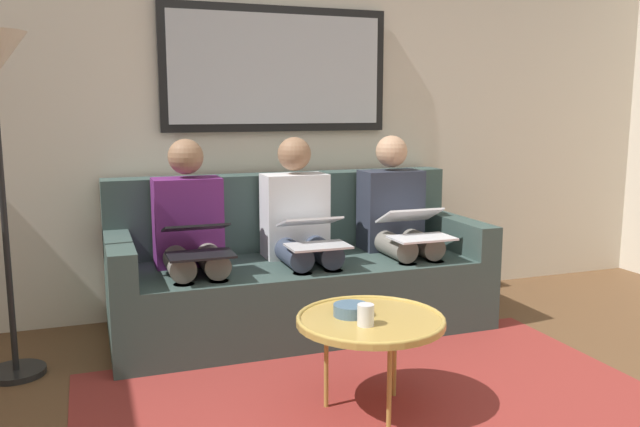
{
  "coord_description": "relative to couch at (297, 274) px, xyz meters",
  "views": [
    {
      "loc": [
        1.17,
        1.53,
        1.31
      ],
      "look_at": [
        0.0,
        -1.7,
        0.75
      ],
      "focal_mm": 36.4,
      "sensor_mm": 36.0,
      "label": 1
    }
  ],
  "objects": [
    {
      "name": "laptop_black",
      "position": [
        0.64,
        0.31,
        0.32
      ],
      "size": [
        0.34,
        0.37,
        0.16
      ],
      "color": "black"
    },
    {
      "name": "area_rug",
      "position": [
        0.0,
        1.27,
        -0.31
      ],
      "size": [
        2.6,
        1.8,
        0.01
      ],
      "primitive_type": "cube",
      "color": "maroon",
      "rests_on": "ground_plane"
    },
    {
      "name": "person_left",
      "position": [
        -0.64,
        0.07,
        0.3
      ],
      "size": [
        0.38,
        0.58,
        1.14
      ],
      "color": "#2D3342",
      "rests_on": "couch"
    },
    {
      "name": "cup",
      "position": [
        0.12,
        1.3,
        0.16
      ],
      "size": [
        0.07,
        0.07,
        0.09
      ],
      "primitive_type": "cylinder",
      "color": "silver",
      "rests_on": "coffee_table"
    },
    {
      "name": "laptop_white",
      "position": [
        -0.64,
        0.3,
        0.32
      ],
      "size": [
        0.36,
        0.38,
        0.17
      ],
      "color": "white"
    },
    {
      "name": "framed_mirror",
      "position": [
        0.0,
        -0.39,
        1.24
      ],
      "size": [
        1.47,
        0.05,
        0.78
      ],
      "color": "black"
    },
    {
      "name": "wall_rear",
      "position": [
        0.0,
        -0.48,
        0.99
      ],
      "size": [
        6.0,
        0.12,
        2.6
      ],
      "primitive_type": "cube",
      "color": "beige",
      "rests_on": "ground_plane"
    },
    {
      "name": "person_middle",
      "position": [
        0.0,
        0.07,
        0.3
      ],
      "size": [
        0.38,
        0.58,
        1.14
      ],
      "color": "silver",
      "rests_on": "couch"
    },
    {
      "name": "person_right",
      "position": [
        0.64,
        0.07,
        0.3
      ],
      "size": [
        0.38,
        0.58,
        1.14
      ],
      "color": "#66236B",
      "rests_on": "couch"
    },
    {
      "name": "coffee_table",
      "position": [
        0.06,
        1.22,
        0.1
      ],
      "size": [
        0.64,
        0.64,
        0.43
      ],
      "color": "tan",
      "rests_on": "ground_plane"
    },
    {
      "name": "laptop_silver",
      "position": [
        0.0,
        0.31,
        0.32
      ],
      "size": [
        0.34,
        0.36,
        0.16
      ],
      "color": "silver"
    },
    {
      "name": "couch",
      "position": [
        0.0,
        0.0,
        0.0
      ],
      "size": [
        2.2,
        0.9,
        0.9
      ],
      "color": "#384C47",
      "rests_on": "ground_plane"
    },
    {
      "name": "bowl",
      "position": [
        0.12,
        1.16,
        0.14
      ],
      "size": [
        0.15,
        0.15,
        0.05
      ],
      "primitive_type": "cylinder",
      "color": "slate",
      "rests_on": "coffee_table"
    }
  ]
}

